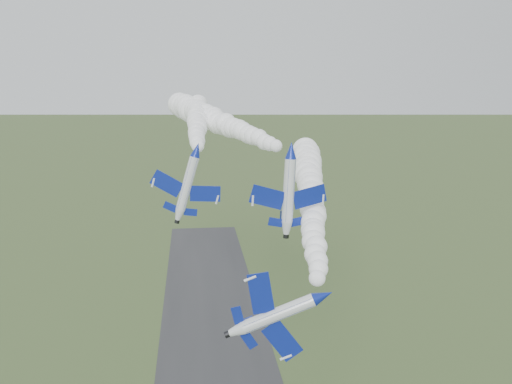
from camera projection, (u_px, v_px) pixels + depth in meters
jet_lead at (324, 296)px, 55.94m from camera, size 4.65×11.62×8.83m
smoke_trail_jet_lead at (310, 193)px, 92.01m from camera, size 14.47×70.13×5.59m
jet_pair_left at (197, 150)px, 74.77m from camera, size 8.99×11.23×3.52m
smoke_trail_jet_pair_left at (197, 120)px, 107.21m from camera, size 5.93×61.64×4.51m
jet_pair_right at (291, 150)px, 75.63m from camera, size 11.14×13.09×3.27m
smoke_trail_jet_pair_right at (214, 120)px, 111.69m from camera, size 21.29×72.17×5.86m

